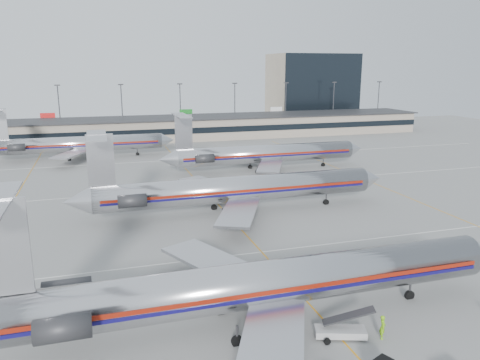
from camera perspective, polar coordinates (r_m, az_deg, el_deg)
name	(u,v)px	position (r m, az deg, el deg)	size (l,w,h in m)	color
ground	(298,292)	(44.87, 7.07, -13.37)	(260.00, 260.00, 0.00)	gray
apron_markings	(262,252)	(53.29, 2.65, -8.76)	(160.00, 0.15, 0.02)	silver
terminal	(158,128)	(136.43, -9.93, 6.21)	(162.00, 17.00, 6.25)	gray
light_mast_row	(152,106)	(149.74, -10.72, 8.91)	(163.60, 0.40, 15.28)	#38383D
distant_building	(311,88)	(182.41, 8.69, 11.03)	(30.00, 20.00, 25.00)	tan
jet_foreground	(253,285)	(37.87, 1.54, -12.64)	(46.52, 27.39, 12.18)	silver
jet_second_row	(232,189)	(65.81, -1.02, -1.13)	(46.48, 27.37, 12.17)	silver
jet_third_row	(263,154)	(93.61, 2.82, 3.23)	(43.04, 26.48, 11.77)	silver
jet_back_row	(78,144)	(112.04, -19.19, 4.17)	(42.20, 25.95, 11.54)	silver
belt_loader	(341,330)	(38.47, 12.26, -17.41)	(4.73, 2.58, 2.42)	#ABABAB
ramp_worker_near	(383,327)	(39.00, 17.00, -16.76)	(0.69, 0.45, 1.89)	#78C512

